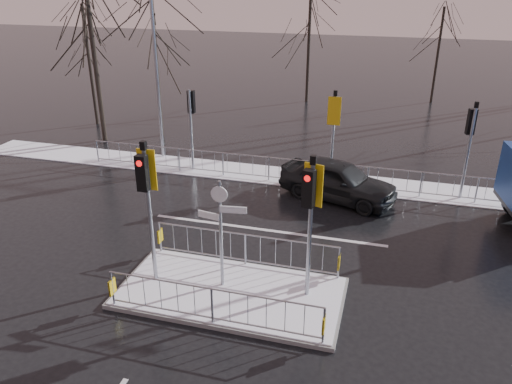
# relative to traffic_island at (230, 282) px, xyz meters

# --- Properties ---
(ground) EXTENTS (120.00, 120.00, 0.00)m
(ground) POSITION_rel_traffic_island_xyz_m (0.01, -0.01, -0.39)
(ground) COLOR black
(ground) RESTS_ON ground
(snow_verge) EXTENTS (30.00, 2.00, 0.04)m
(snow_verge) POSITION_rel_traffic_island_xyz_m (0.01, 8.59, -0.37)
(snow_verge) COLOR white
(snow_verge) RESTS_ON ground
(lane_markings) EXTENTS (8.00, 11.38, 0.01)m
(lane_markings) POSITION_rel_traffic_island_xyz_m (0.01, -0.34, -0.39)
(lane_markings) COLOR silver
(lane_markings) RESTS_ON ground
(traffic_island) EXTENTS (6.00, 3.04, 4.15)m
(traffic_island) POSITION_rel_traffic_island_xyz_m (0.00, 0.00, 0.00)
(traffic_island) COLOR #62625D
(traffic_island) RESTS_ON ground
(far_kerb_fixtures) EXTENTS (18.00, 0.65, 3.83)m
(far_kerb_fixtures) POSITION_rel_traffic_island_xyz_m (0.31, 8.08, 0.63)
(far_kerb_fixtures) COLOR #8F959C
(far_kerb_fixtures) RESTS_ON ground
(car_far_lane) EXTENTS (4.80, 3.09, 1.52)m
(car_far_lane) POSITION_rel_traffic_island_xyz_m (1.96, 7.01, 0.37)
(car_far_lane) COLOR black
(car_far_lane) RESTS_ON ground
(tree_near_a) EXTENTS (4.75, 4.75, 8.97)m
(tree_near_a) POSITION_rel_traffic_island_xyz_m (-10.49, 10.99, 5.72)
(tree_near_a) COLOR black
(tree_near_a) RESTS_ON ground
(tree_near_b) EXTENTS (4.00, 4.00, 7.55)m
(tree_near_b) POSITION_rel_traffic_island_xyz_m (-7.99, 12.49, 4.76)
(tree_near_b) COLOR black
(tree_near_b) RESTS_ON ground
(tree_near_c) EXTENTS (3.50, 3.50, 6.61)m
(tree_near_c) POSITION_rel_traffic_island_xyz_m (-12.49, 13.49, 4.11)
(tree_near_c) COLOR black
(tree_near_c) RESTS_ON ground
(tree_far_a) EXTENTS (3.75, 3.75, 7.08)m
(tree_far_a) POSITION_rel_traffic_island_xyz_m (-1.99, 21.99, 4.43)
(tree_far_a) COLOR black
(tree_far_a) RESTS_ON ground
(tree_far_b) EXTENTS (3.25, 3.25, 6.14)m
(tree_far_b) POSITION_rel_traffic_island_xyz_m (6.01, 23.99, 3.79)
(tree_far_b) COLOR black
(tree_far_b) RESTS_ON ground
(street_lamp_left) EXTENTS (1.25, 0.18, 8.20)m
(street_lamp_left) POSITION_rel_traffic_island_xyz_m (-6.42, 9.49, 4.10)
(street_lamp_left) COLOR #8F959C
(street_lamp_left) RESTS_ON ground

